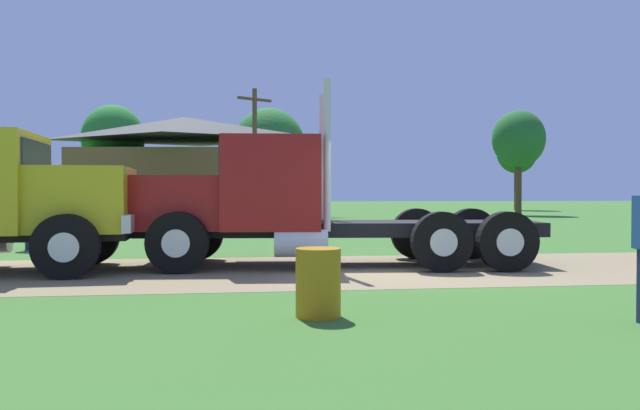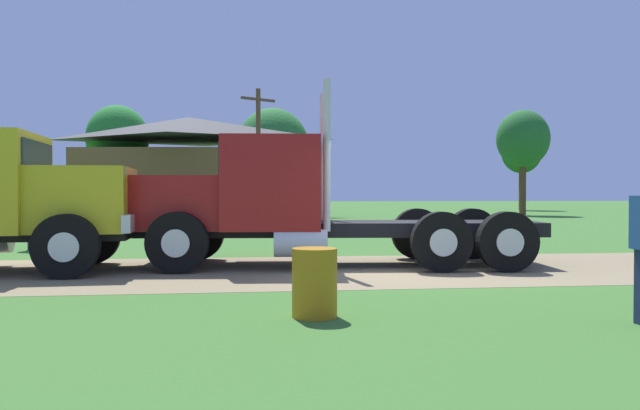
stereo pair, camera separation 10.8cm
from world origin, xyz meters
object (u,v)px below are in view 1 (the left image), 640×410
steel_barrel (318,283)px  utility_pole_far (255,150)px  truck_foreground_white (280,204)px  visitor_far_side (33,213)px  shed_building (185,169)px

steel_barrel → utility_pole_far: size_ratio=0.11×
truck_foreground_white → utility_pole_far: utility_pole_far is taller
truck_foreground_white → visitor_far_side: (-6.20, 4.36, -0.30)m
truck_foreground_white → shed_building: bearing=98.9°
shed_building → utility_pole_far: bearing=-50.5°
steel_barrel → utility_pole_far: 28.02m
truck_foreground_white → steel_barrel: truck_foreground_white is taller
truck_foreground_white → shed_building: (-4.36, 27.75, 1.80)m
steel_barrel → shed_building: shed_building is taller
utility_pole_far → visitor_far_side: bearing=-108.8°
visitor_far_side → shed_building: shed_building is taller
visitor_far_side → shed_building: size_ratio=0.12×
shed_building → truck_foreground_white: bearing=-81.1°
truck_foreground_white → visitor_far_side: bearing=144.9°
shed_building → utility_pole_far: (4.35, -5.27, 0.87)m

